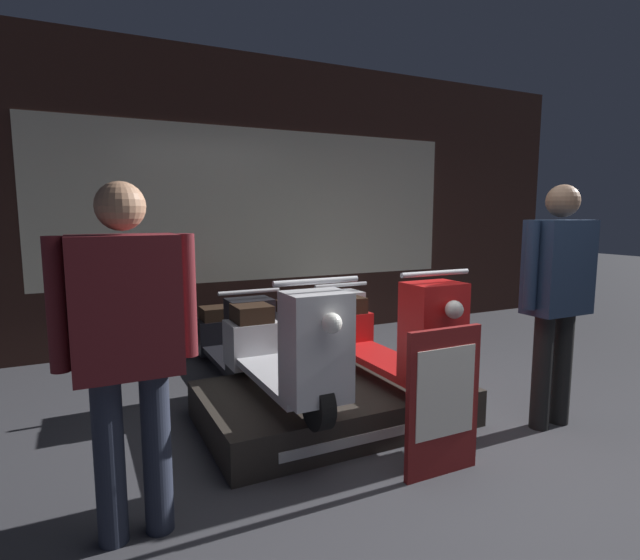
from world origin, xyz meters
TOP-DOWN VIEW (x-y plane):
  - ground_plane at (0.00, 0.00)m, footprint 30.00×30.00m
  - shop_wall_back at (0.00, 3.45)m, footprint 8.80×0.09m
  - display_platform at (-0.39, 0.96)m, footprint 1.81×1.11m
  - scooter_display_left at (-0.79, 0.91)m, footprint 0.51×1.54m
  - scooter_display_right at (0.02, 0.91)m, footprint 0.51×1.54m
  - scooter_backrow_0 at (-0.73, 2.27)m, footprint 0.51×1.54m
  - scooter_backrow_1 at (0.11, 2.27)m, footprint 0.51×1.54m
  - person_left_browsing at (-1.78, 0.23)m, footprint 0.61×0.25m
  - person_right_browsing at (0.93, 0.23)m, footprint 0.60×0.24m
  - price_sign_board at (-0.18, 0.04)m, footprint 0.48×0.04m

SIDE VIEW (x-z plane):
  - ground_plane at x=0.00m, z-range 0.00..0.00m
  - display_platform at x=-0.39m, z-range 0.00..0.26m
  - scooter_backrow_0 at x=-0.73m, z-range -0.10..0.76m
  - scooter_backrow_1 at x=0.11m, z-range -0.10..0.76m
  - price_sign_board at x=-0.18m, z-range 0.00..0.85m
  - scooter_display_left at x=-0.79m, z-range 0.16..1.01m
  - scooter_display_right at x=0.02m, z-range 0.16..1.01m
  - person_left_browsing at x=-1.78m, z-range 0.15..1.75m
  - person_right_browsing at x=0.93m, z-range 0.15..1.80m
  - shop_wall_back at x=0.00m, z-range 0.00..3.20m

